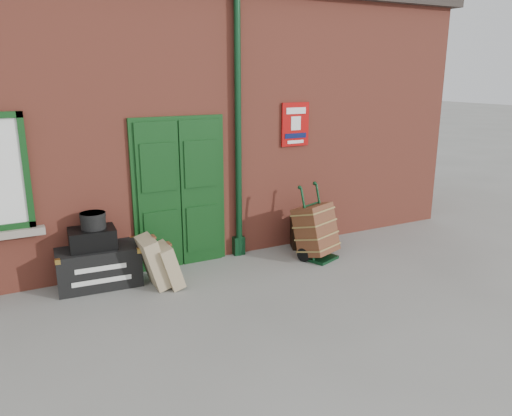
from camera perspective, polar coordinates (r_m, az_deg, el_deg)
ground at (r=6.70m, az=-1.68°, el=-10.04°), size 80.00×80.00×0.00m
station_building at (r=9.36m, az=-11.34°, el=10.64°), size 10.30×4.30×4.36m
houdini_trunk at (r=7.27m, az=-17.54°, el=-6.35°), size 1.14×0.68×0.55m
strongbox at (r=7.13m, az=-18.19°, el=-3.32°), size 0.63×0.48×0.28m
hatbox at (r=7.06m, az=-18.12°, el=-1.38°), size 0.35×0.35×0.22m
suitcase_back at (r=6.99m, az=-11.64°, el=-6.03°), size 0.38×0.50×0.73m
suitcase_front at (r=6.96m, az=-9.96°, el=-6.47°), size 0.34×0.45×0.63m
porter_trolley at (r=7.93m, az=6.86°, el=-2.61°), size 0.74×0.76×1.16m
dark_trunk at (r=8.53m, az=6.41°, el=-2.66°), size 0.84×0.71×0.52m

